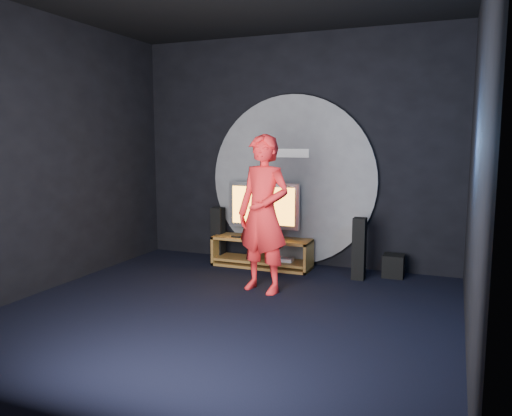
{
  "coord_description": "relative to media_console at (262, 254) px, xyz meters",
  "views": [
    {
      "loc": [
        2.34,
        -4.86,
        1.93
      ],
      "look_at": [
        -0.04,
        1.05,
        1.05
      ],
      "focal_mm": 35.0,
      "sensor_mm": 36.0,
      "label": 1
    }
  ],
  "objects": [
    {
      "name": "front_wall",
      "position": [
        0.34,
        -4.55,
        1.56
      ],
      "size": [
        5.0,
        0.04,
        3.5
      ],
      "primitive_type": "cube",
      "color": "black",
      "rests_on": "ground"
    },
    {
      "name": "tower_speaker_right",
      "position": [
        1.48,
        -0.12,
        0.24
      ],
      "size": [
        0.17,
        0.19,
        0.86
      ],
      "primitive_type": "cube",
      "color": "black",
      "rests_on": "ground"
    },
    {
      "name": "subwoofer",
      "position": [
        1.92,
        0.18,
        -0.04
      ],
      "size": [
        0.29,
        0.29,
        0.32
      ],
      "primitive_type": "cube",
      "color": "black",
      "rests_on": "ground"
    },
    {
      "name": "media_console",
      "position": [
        0.0,
        0.0,
        0.0
      ],
      "size": [
        1.51,
        0.45,
        0.45
      ],
      "color": "olive",
      "rests_on": "ground"
    },
    {
      "name": "center_speaker",
      "position": [
        -0.01,
        -0.11,
        0.33
      ],
      "size": [
        0.4,
        0.15,
        0.15
      ],
      "primitive_type": "cube",
      "color": "black",
      "rests_on": "media_console"
    },
    {
      "name": "left_wall",
      "position": [
        -2.16,
        -2.05,
        1.56
      ],
      "size": [
        0.04,
        5.0,
        3.5
      ],
      "primitive_type": "cube",
      "color": "black",
      "rests_on": "ground"
    },
    {
      "name": "tv",
      "position": [
        -0.01,
        0.07,
        0.71
      ],
      "size": [
        1.12,
        0.22,
        0.83
      ],
      "color": "silver",
      "rests_on": "media_console"
    },
    {
      "name": "right_wall",
      "position": [
        2.84,
        -2.05,
        1.56
      ],
      "size": [
        0.04,
        5.0,
        3.5
      ],
      "primitive_type": "cube",
      "color": "black",
      "rests_on": "ground"
    },
    {
      "name": "remote",
      "position": [
        -0.37,
        -0.12,
        0.27
      ],
      "size": [
        0.18,
        0.05,
        0.02
      ],
      "primitive_type": "cube",
      "color": "black",
      "rests_on": "media_console"
    },
    {
      "name": "wall_disc_panel",
      "position": [
        0.34,
        0.39,
        1.11
      ],
      "size": [
        2.6,
        0.11,
        2.6
      ],
      "color": "#515156",
      "rests_on": "ground"
    },
    {
      "name": "back_wall",
      "position": [
        0.34,
        0.45,
        1.56
      ],
      "size": [
        5.0,
        0.04,
        3.5
      ],
      "primitive_type": "cube",
      "color": "black",
      "rests_on": "ground"
    },
    {
      "name": "player",
      "position": [
        0.45,
        -1.12,
        0.8
      ],
      "size": [
        0.82,
        0.64,
        2.0
      ],
      "primitive_type": "imported",
      "rotation": [
        0.0,
        0.0,
        -0.25
      ],
      "color": "red",
      "rests_on": "ground"
    },
    {
      "name": "tower_speaker_left",
      "position": [
        -0.79,
        0.08,
        0.24
      ],
      "size": [
        0.17,
        0.19,
        0.86
      ],
      "primitive_type": "cube",
      "color": "black",
      "rests_on": "ground"
    },
    {
      "name": "floor",
      "position": [
        0.34,
        -2.05,
        -0.19
      ],
      "size": [
        5.0,
        5.0,
        0.0
      ],
      "primitive_type": "plane",
      "color": "black",
      "rests_on": "ground"
    }
  ]
}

